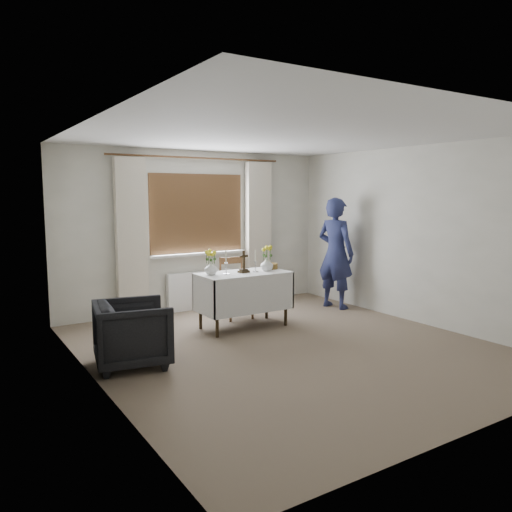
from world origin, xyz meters
The scene contains 12 objects.
ground centered at (0.00, 0.00, 0.00)m, with size 5.00×5.00×0.00m, color #7B6755.
altar_table centered at (0.01, 1.07, 0.38)m, with size 1.24×0.64×0.76m, color white.
wooden_chair centered at (0.19, 1.58, 0.45)m, with size 0.41×0.41×0.90m, color brown, non-canonical shape.
armchair centered at (-1.79, 0.38, 0.35)m, with size 0.75×0.77×0.70m, color black.
person centered at (1.88, 1.32, 0.89)m, with size 0.65×0.43×1.77m, color navy.
radiator centered at (0.00, 2.42, 0.30)m, with size 1.10×0.10×0.60m, color white.
wooden_cross centered at (0.01, 1.07, 0.91)m, with size 0.14×0.10×0.30m, color black, non-canonical shape.
candlestick_left centered at (-0.26, 1.07, 0.92)m, with size 0.09×0.09×0.32m, color silver, non-canonical shape.
candlestick_right centered at (0.18, 1.03, 0.91)m, with size 0.09×0.09×0.31m, color silver, non-canonical shape.
flower_vase_left centered at (-0.45, 1.14, 0.85)m, with size 0.17×0.17×0.18m, color silver.
flower_vase_right centered at (0.36, 1.03, 0.85)m, with size 0.18×0.18×0.19m, color silver.
wicker_basket centered at (0.51, 1.17, 0.80)m, with size 0.21×0.21×0.08m, color brown.
Camera 1 is at (-3.45, -4.68, 1.83)m, focal length 35.00 mm.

